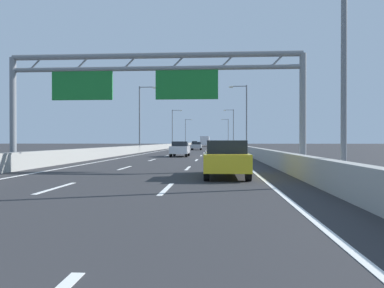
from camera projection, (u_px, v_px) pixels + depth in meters
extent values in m
plane|color=#2D2D30|center=(204.00, 147.00, 99.16)|extent=(260.00, 260.00, 0.00)
cube|color=white|center=(56.00, 188.00, 11.97)|extent=(0.16, 3.00, 0.01)
cube|color=white|center=(125.00, 168.00, 20.95)|extent=(0.16, 3.00, 0.01)
cube|color=white|center=(152.00, 160.00, 29.93)|extent=(0.16, 3.00, 0.01)
cube|color=white|center=(167.00, 156.00, 38.91)|extent=(0.16, 3.00, 0.01)
cube|color=white|center=(176.00, 153.00, 47.89)|extent=(0.16, 3.00, 0.01)
cube|color=white|center=(182.00, 151.00, 56.87)|extent=(0.16, 3.00, 0.01)
cube|color=white|center=(187.00, 150.00, 65.85)|extent=(0.16, 3.00, 0.01)
cube|color=white|center=(191.00, 149.00, 74.83)|extent=(0.16, 3.00, 0.01)
cube|color=white|center=(193.00, 148.00, 83.81)|extent=(0.16, 3.00, 0.01)
cube|color=white|center=(196.00, 147.00, 92.79)|extent=(0.16, 3.00, 0.01)
cube|color=white|center=(197.00, 147.00, 101.77)|extent=(0.16, 3.00, 0.01)
cube|color=white|center=(199.00, 146.00, 110.75)|extent=(0.16, 3.00, 0.01)
cube|color=white|center=(200.00, 146.00, 119.73)|extent=(0.16, 3.00, 0.01)
cube|color=white|center=(201.00, 146.00, 128.71)|extent=(0.16, 3.00, 0.01)
cube|color=white|center=(202.00, 145.00, 137.70)|extent=(0.16, 3.00, 0.01)
cube|color=white|center=(203.00, 145.00, 146.68)|extent=(0.16, 3.00, 0.01)
cube|color=white|center=(204.00, 145.00, 155.66)|extent=(0.16, 3.00, 0.01)
cube|color=white|center=(166.00, 189.00, 11.73)|extent=(0.16, 3.00, 0.01)
cube|color=white|center=(188.00, 168.00, 20.71)|extent=(0.16, 3.00, 0.01)
cube|color=white|center=(196.00, 160.00, 29.69)|extent=(0.16, 3.00, 0.01)
cube|color=white|center=(201.00, 156.00, 38.67)|extent=(0.16, 3.00, 0.01)
cube|color=white|center=(204.00, 153.00, 47.65)|extent=(0.16, 3.00, 0.01)
cube|color=white|center=(206.00, 151.00, 56.64)|extent=(0.16, 3.00, 0.01)
cube|color=white|center=(207.00, 150.00, 65.62)|extent=(0.16, 3.00, 0.01)
cube|color=white|center=(208.00, 149.00, 74.60)|extent=(0.16, 3.00, 0.01)
cube|color=white|center=(209.00, 148.00, 83.58)|extent=(0.16, 3.00, 0.01)
cube|color=white|center=(210.00, 147.00, 92.56)|extent=(0.16, 3.00, 0.01)
cube|color=white|center=(210.00, 147.00, 101.54)|extent=(0.16, 3.00, 0.01)
cube|color=white|center=(211.00, 146.00, 110.52)|extent=(0.16, 3.00, 0.01)
cube|color=white|center=(211.00, 146.00, 119.50)|extent=(0.16, 3.00, 0.01)
cube|color=white|center=(212.00, 146.00, 128.48)|extent=(0.16, 3.00, 0.01)
cube|color=white|center=(212.00, 145.00, 137.46)|extent=(0.16, 3.00, 0.01)
cube|color=white|center=(212.00, 145.00, 146.44)|extent=(0.16, 3.00, 0.01)
cube|color=white|center=(212.00, 145.00, 155.42)|extent=(0.16, 3.00, 0.01)
cube|color=white|center=(180.00, 148.00, 87.53)|extent=(0.16, 176.00, 0.01)
cube|color=white|center=(224.00, 148.00, 86.84)|extent=(0.16, 176.00, 0.01)
cube|color=#9E9E99|center=(181.00, 145.00, 109.59)|extent=(0.45, 220.00, 0.95)
cube|color=#9E9E99|center=(228.00, 145.00, 108.68)|extent=(0.45, 220.00, 0.95)
cylinder|color=gray|center=(13.00, 113.00, 20.70)|extent=(0.36, 0.36, 6.20)
cylinder|color=gray|center=(303.00, 112.00, 19.65)|extent=(0.36, 0.36, 6.20)
cylinder|color=gray|center=(154.00, 56.00, 20.15)|extent=(15.98, 0.32, 0.32)
cylinder|color=gray|center=(154.00, 68.00, 20.15)|extent=(15.98, 0.26, 0.26)
cylinder|color=gray|center=(36.00, 64.00, 20.59)|extent=(0.74, 0.10, 0.74)
cylinder|color=gray|center=(83.00, 63.00, 20.41)|extent=(0.74, 0.10, 0.74)
cylinder|color=gray|center=(130.00, 62.00, 20.24)|extent=(0.74, 0.10, 0.74)
cylinder|color=gray|center=(178.00, 62.00, 20.07)|extent=(0.74, 0.10, 0.74)
cylinder|color=gray|center=(228.00, 61.00, 19.89)|extent=(0.74, 0.10, 0.74)
cylinder|color=gray|center=(278.00, 60.00, 19.72)|extent=(0.74, 0.10, 0.74)
cube|color=#19752D|center=(82.00, 86.00, 20.42)|extent=(3.40, 0.12, 1.60)
cube|color=#19752D|center=(187.00, 85.00, 20.04)|extent=(3.40, 0.12, 1.60)
cylinder|color=slate|center=(344.00, 46.00, 12.50)|extent=(0.20, 0.20, 9.50)
cylinder|color=slate|center=(140.00, 119.00, 53.50)|extent=(0.20, 0.20, 9.50)
cylinder|color=slate|center=(147.00, 87.00, 53.39)|extent=(2.20, 0.12, 0.12)
cube|color=#F2EAC6|center=(155.00, 88.00, 53.32)|extent=(0.56, 0.28, 0.20)
cylinder|color=slate|center=(247.00, 119.00, 52.49)|extent=(0.20, 0.20, 9.50)
cylinder|color=slate|center=(239.00, 86.00, 52.53)|extent=(2.20, 0.12, 0.12)
cube|color=#F2EAC6|center=(231.00, 87.00, 52.60)|extent=(0.56, 0.28, 0.20)
cylinder|color=slate|center=(172.00, 128.00, 93.50)|extent=(0.20, 0.20, 9.50)
cylinder|color=slate|center=(177.00, 110.00, 93.39)|extent=(2.20, 0.12, 0.12)
cube|color=#F2EAC6|center=(181.00, 111.00, 93.32)|extent=(0.56, 0.28, 0.20)
cylinder|color=slate|center=(233.00, 128.00, 92.49)|extent=(0.20, 0.20, 9.50)
cylinder|color=slate|center=(229.00, 110.00, 92.53)|extent=(2.20, 0.12, 0.12)
cube|color=#F2EAC6|center=(225.00, 110.00, 92.60)|extent=(0.56, 0.28, 0.20)
cylinder|color=slate|center=(185.00, 132.00, 133.49)|extent=(0.20, 0.20, 9.50)
cylinder|color=slate|center=(189.00, 120.00, 133.38)|extent=(2.20, 0.12, 0.12)
cube|color=#F2EAC6|center=(192.00, 120.00, 133.31)|extent=(0.56, 0.28, 0.20)
cylinder|color=slate|center=(228.00, 132.00, 132.48)|extent=(0.20, 0.20, 9.50)
cylinder|color=slate|center=(225.00, 119.00, 132.52)|extent=(2.20, 0.12, 0.12)
cube|color=#F2EAC6|center=(222.00, 120.00, 132.59)|extent=(0.56, 0.28, 0.20)
cube|color=black|center=(195.00, 144.00, 123.31)|extent=(1.84, 4.54, 0.70)
cube|color=black|center=(195.00, 142.00, 123.46)|extent=(1.62, 2.06, 0.53)
cylinder|color=black|center=(193.00, 145.00, 125.08)|extent=(0.22, 0.64, 0.64)
cylinder|color=black|center=(197.00, 145.00, 124.97)|extent=(0.22, 0.64, 0.64)
cylinder|color=black|center=(192.00, 145.00, 121.64)|extent=(0.22, 0.64, 0.64)
cylinder|color=black|center=(197.00, 145.00, 121.54)|extent=(0.22, 0.64, 0.64)
cube|color=yellow|center=(226.00, 161.00, 15.83)|extent=(1.80, 4.61, 0.70)
cube|color=black|center=(226.00, 147.00, 15.46)|extent=(1.59, 2.03, 0.54)
cylinder|color=black|center=(209.00, 166.00, 17.64)|extent=(0.22, 0.64, 0.64)
cylinder|color=black|center=(242.00, 167.00, 17.53)|extent=(0.22, 0.64, 0.64)
cylinder|color=black|center=(207.00, 173.00, 14.13)|extent=(0.22, 0.64, 0.64)
cylinder|color=black|center=(248.00, 173.00, 14.03)|extent=(0.22, 0.64, 0.64)
cube|color=#A8ADB2|center=(196.00, 146.00, 64.42)|extent=(1.73, 4.44, 0.64)
cube|color=black|center=(197.00, 143.00, 64.50)|extent=(1.53, 1.81, 0.43)
cylinder|color=black|center=(193.00, 148.00, 66.13)|extent=(0.22, 0.64, 0.64)
cylinder|color=black|center=(201.00, 148.00, 66.04)|extent=(0.22, 0.64, 0.64)
cylinder|color=black|center=(192.00, 148.00, 62.81)|extent=(0.22, 0.64, 0.64)
cylinder|color=black|center=(200.00, 148.00, 62.71)|extent=(0.22, 0.64, 0.64)
cube|color=silver|center=(180.00, 150.00, 36.68)|extent=(1.70, 4.13, 0.71)
cube|color=black|center=(180.00, 144.00, 36.71)|extent=(1.50, 1.77, 0.47)
cylinder|color=black|center=(174.00, 153.00, 38.24)|extent=(0.22, 0.64, 0.64)
cylinder|color=black|center=(189.00, 153.00, 38.14)|extent=(0.22, 0.64, 0.64)
cylinder|color=black|center=(171.00, 154.00, 35.22)|extent=(0.22, 0.64, 0.64)
cylinder|color=black|center=(186.00, 154.00, 35.12)|extent=(0.22, 0.64, 0.64)
cube|color=silver|center=(205.00, 141.00, 109.33)|extent=(2.46, 2.14, 1.92)
cube|color=silver|center=(205.00, 141.00, 105.41)|extent=(2.46, 5.31, 2.44)
cylinder|color=black|center=(201.00, 145.00, 109.57)|extent=(0.28, 0.96, 0.96)
cylinder|color=black|center=(209.00, 145.00, 109.43)|extent=(0.28, 0.96, 0.96)
cylinder|color=black|center=(201.00, 145.00, 104.24)|extent=(0.28, 0.96, 0.96)
cylinder|color=black|center=(208.00, 145.00, 104.09)|extent=(0.28, 0.96, 0.96)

